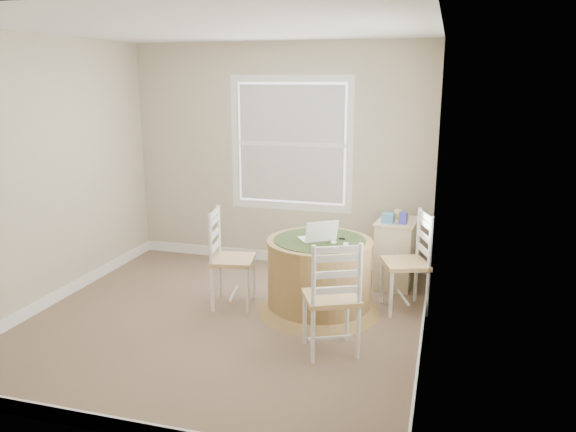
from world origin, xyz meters
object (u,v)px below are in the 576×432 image
(laptop, at_px, (318,237))
(corner_chest, at_px, (396,253))
(round_table, at_px, (319,272))
(chair_right, at_px, (405,263))
(chair_near, at_px, (331,297))
(chair_left, at_px, (233,259))

(laptop, distance_m, corner_chest, 1.19)
(round_table, height_order, laptop, laptop)
(chair_right, bearing_deg, chair_near, -46.20)
(chair_near, distance_m, chair_right, 1.16)
(round_table, bearing_deg, chair_near, -79.28)
(chair_left, bearing_deg, round_table, -94.35)
(chair_near, bearing_deg, corner_chest, -126.91)
(corner_chest, bearing_deg, chair_left, -140.66)
(round_table, xyz_separation_m, chair_left, (-0.84, -0.09, 0.08))
(round_table, bearing_deg, chair_left, 177.63)
(round_table, bearing_deg, corner_chest, 46.22)
(chair_left, distance_m, chair_right, 1.66)
(round_table, height_order, chair_near, chair_near)
(laptop, height_order, corner_chest, laptop)
(chair_right, height_order, corner_chest, chair_right)
(chair_left, xyz_separation_m, corner_chest, (1.48, 1.00, -0.11))
(round_table, xyz_separation_m, corner_chest, (0.64, 0.91, -0.03))
(laptop, bearing_deg, chair_near, 76.42)
(corner_chest, bearing_deg, chair_right, -72.03)
(chair_left, distance_m, corner_chest, 1.79)
(round_table, relative_size, chair_left, 1.24)
(round_table, xyz_separation_m, chair_right, (0.78, 0.26, 0.08))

